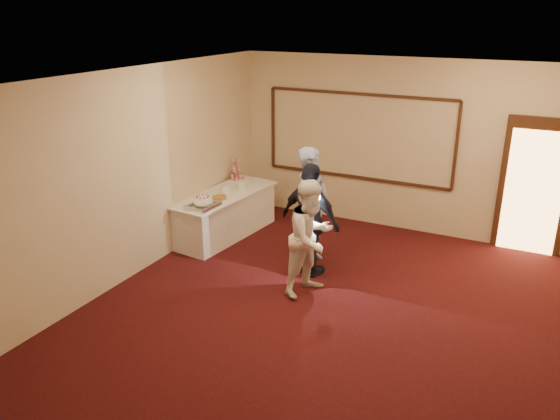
% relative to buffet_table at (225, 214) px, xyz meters
% --- Properties ---
extents(floor, '(7.00, 7.00, 0.00)m').
position_rel_buffet_table_xyz_m(floor, '(2.59, -1.79, -0.39)').
color(floor, black).
rests_on(floor, ground).
extents(room_walls, '(6.04, 7.04, 3.02)m').
position_rel_buffet_table_xyz_m(room_walls, '(2.59, -1.79, 1.64)').
color(room_walls, beige).
rests_on(room_walls, floor).
extents(wall_molding, '(3.45, 0.04, 1.55)m').
position_rel_buffet_table_xyz_m(wall_molding, '(1.79, 1.68, 1.21)').
color(wall_molding, '#361D10').
rests_on(wall_molding, room_walls).
extents(doorway, '(1.05, 0.07, 2.20)m').
position_rel_buffet_table_xyz_m(doorway, '(4.74, 1.66, 0.69)').
color(doorway, '#361D10').
rests_on(doorway, floor).
extents(buffet_table, '(1.05, 2.21, 0.77)m').
position_rel_buffet_table_xyz_m(buffet_table, '(0.00, 0.00, 0.00)').
color(buffet_table, white).
rests_on(buffet_table, floor).
extents(pavlova_tray, '(0.42, 0.57, 0.20)m').
position_rel_buffet_table_xyz_m(pavlova_tray, '(0.10, -0.77, 0.47)').
color(pavlova_tray, silver).
rests_on(pavlova_tray, buffet_table).
extents(cupcake_stand, '(0.28, 0.28, 0.41)m').
position_rel_buffet_table_xyz_m(cupcake_stand, '(-0.25, 0.85, 0.53)').
color(cupcake_stand, '#DC4B81').
rests_on(cupcake_stand, buffet_table).
extents(plate_stack_a, '(0.17, 0.17, 0.14)m').
position_rel_buffet_table_xyz_m(plate_stack_a, '(0.01, 0.03, 0.45)').
color(plate_stack_a, white).
rests_on(plate_stack_a, buffet_table).
extents(plate_stack_b, '(0.18, 0.18, 0.15)m').
position_rel_buffet_table_xyz_m(plate_stack_b, '(0.16, 0.35, 0.46)').
color(plate_stack_b, white).
rests_on(plate_stack_b, buffet_table).
extents(tart, '(0.27, 0.27, 0.06)m').
position_rel_buffet_table_xyz_m(tart, '(0.10, -0.29, 0.41)').
color(tart, white).
rests_on(tart, buffet_table).
extents(man, '(0.50, 0.71, 1.83)m').
position_rel_buffet_table_xyz_m(man, '(1.75, -0.28, 0.53)').
color(man, '#849AC9').
rests_on(man, floor).
extents(woman, '(0.85, 0.95, 1.63)m').
position_rel_buffet_table_xyz_m(woman, '(2.15, -1.19, 0.43)').
color(woman, white).
rests_on(woman, floor).
extents(guest, '(1.07, 0.65, 1.71)m').
position_rel_buffet_table_xyz_m(guest, '(1.92, -0.70, 0.47)').
color(guest, black).
rests_on(guest, floor).
extents(camera_flash, '(0.08, 0.06, 0.05)m').
position_rel_buffet_table_xyz_m(camera_flash, '(2.09, -0.87, 0.90)').
color(camera_flash, white).
rests_on(camera_flash, guest).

